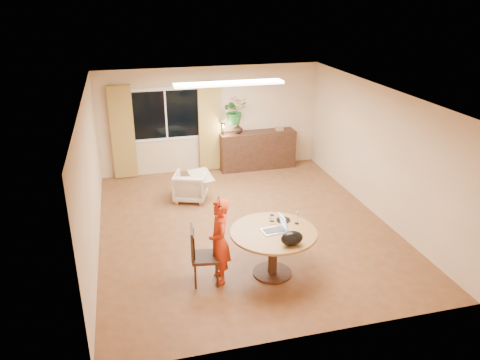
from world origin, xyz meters
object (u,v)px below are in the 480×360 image
at_px(armchair, 191,186).
at_px(dining_table, 273,240).
at_px(sideboard, 257,150).
at_px(child, 220,241).
at_px(dining_chair, 205,256).

bearing_deg(armchair, dining_table, 124.16).
xyz_separation_m(dining_table, sideboard, (1.13, 4.74, -0.13)).
distance_m(dining_table, armchair, 3.33).
relative_size(child, armchair, 2.02).
xyz_separation_m(dining_table, dining_chair, (-1.09, 0.04, -0.14)).
height_order(dining_table, sideboard, sideboard).
bearing_deg(child, dining_chair, -89.11).
height_order(dining_chair, child, child).
xyz_separation_m(armchair, sideboard, (1.96, 1.52, 0.17)).
xyz_separation_m(child, armchair, (0.03, 3.17, -0.39)).
bearing_deg(sideboard, dining_table, -103.43).
bearing_deg(child, sideboard, 159.06).
relative_size(dining_table, armchair, 1.98).
bearing_deg(child, dining_table, 89.45).
bearing_deg(dining_chair, child, 7.06).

